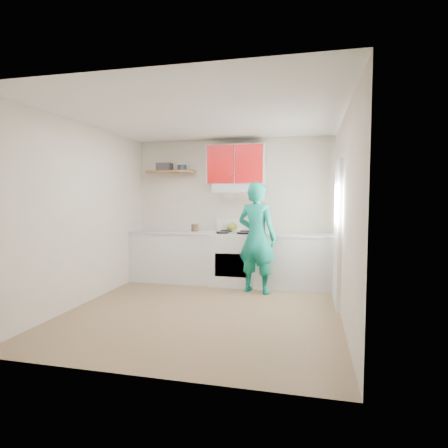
% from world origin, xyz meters
% --- Properties ---
extents(floor, '(3.80, 3.80, 0.00)m').
position_xyz_m(floor, '(0.00, 0.00, 0.00)').
color(floor, brown).
rests_on(floor, ground).
extents(ceiling, '(3.60, 3.80, 0.04)m').
position_xyz_m(ceiling, '(0.00, 0.00, 2.60)').
color(ceiling, white).
rests_on(ceiling, floor).
extents(back_wall, '(3.60, 0.04, 2.60)m').
position_xyz_m(back_wall, '(0.00, 1.90, 1.30)').
color(back_wall, beige).
rests_on(back_wall, floor).
extents(front_wall, '(3.60, 0.04, 2.60)m').
position_xyz_m(front_wall, '(0.00, -1.90, 1.30)').
color(front_wall, beige).
rests_on(front_wall, floor).
extents(left_wall, '(0.04, 3.80, 2.60)m').
position_xyz_m(left_wall, '(-1.80, 0.00, 1.30)').
color(left_wall, beige).
rests_on(left_wall, floor).
extents(right_wall, '(0.04, 3.80, 2.60)m').
position_xyz_m(right_wall, '(1.80, 0.00, 1.30)').
color(right_wall, beige).
rests_on(right_wall, floor).
extents(door, '(0.05, 0.85, 2.05)m').
position_xyz_m(door, '(1.78, 0.70, 1.02)').
color(door, white).
rests_on(door, floor).
extents(door_glass, '(0.01, 0.55, 0.95)m').
position_xyz_m(door_glass, '(1.75, 0.70, 1.45)').
color(door_glass, white).
rests_on(door_glass, door).
extents(counter_left, '(1.52, 0.60, 0.90)m').
position_xyz_m(counter_left, '(-1.04, 1.60, 0.45)').
color(counter_left, silver).
rests_on(counter_left, floor).
extents(counter_right, '(1.32, 0.60, 0.90)m').
position_xyz_m(counter_right, '(1.14, 1.60, 0.45)').
color(counter_right, silver).
rests_on(counter_right, floor).
extents(stove, '(0.76, 0.65, 0.92)m').
position_xyz_m(stove, '(0.10, 1.57, 0.46)').
color(stove, white).
rests_on(stove, floor).
extents(range_hood, '(0.76, 0.44, 0.15)m').
position_xyz_m(range_hood, '(0.10, 1.68, 1.70)').
color(range_hood, silver).
rests_on(range_hood, back_wall).
extents(upper_cabinets, '(1.02, 0.33, 0.70)m').
position_xyz_m(upper_cabinets, '(0.10, 1.73, 2.12)').
color(upper_cabinets, '#AF0F0F').
rests_on(upper_cabinets, back_wall).
extents(shelf, '(0.90, 0.30, 0.04)m').
position_xyz_m(shelf, '(-1.15, 1.75, 2.02)').
color(shelf, brown).
rests_on(shelf, back_wall).
extents(books, '(0.27, 0.19, 0.14)m').
position_xyz_m(books, '(-1.26, 1.73, 2.11)').
color(books, '#363036').
rests_on(books, shelf).
extents(tin, '(0.19, 0.19, 0.10)m').
position_xyz_m(tin, '(-0.93, 1.77, 2.09)').
color(tin, '#333D4C').
rests_on(tin, shelf).
extents(kettle, '(0.24, 0.24, 0.17)m').
position_xyz_m(kettle, '(0.01, 1.80, 1.00)').
color(kettle, olive).
rests_on(kettle, stove).
extents(crock, '(0.16, 0.16, 0.16)m').
position_xyz_m(crock, '(-0.66, 1.65, 0.98)').
color(crock, '#4F3722').
rests_on(crock, counter_left).
extents(cutting_board, '(0.30, 0.25, 0.02)m').
position_xyz_m(cutting_board, '(0.86, 1.58, 0.91)').
color(cutting_board, olive).
rests_on(cutting_board, counter_right).
extents(silicone_mat, '(0.32, 0.28, 0.01)m').
position_xyz_m(silicone_mat, '(1.52, 1.50, 0.90)').
color(silicone_mat, red).
rests_on(silicone_mat, counter_right).
extents(person, '(0.75, 0.60, 1.79)m').
position_xyz_m(person, '(0.56, 1.12, 0.89)').
color(person, '#0D7560').
rests_on(person, floor).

